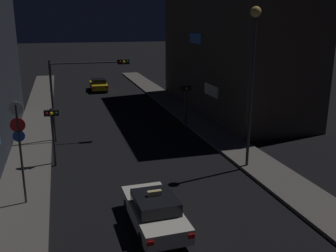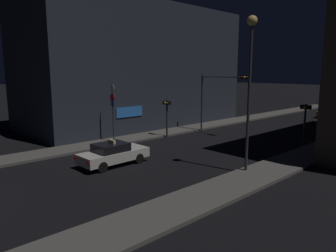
{
  "view_description": "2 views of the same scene",
  "coord_description": "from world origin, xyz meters",
  "views": [
    {
      "loc": [
        -4.24,
        -3.05,
        8.03
      ],
      "look_at": [
        0.76,
        14.48,
        2.97
      ],
      "focal_mm": 40.51,
      "sensor_mm": 36.0,
      "label": 1
    },
    {
      "loc": [
        15.28,
        -0.12,
        5.77
      ],
      "look_at": [
        -1.55,
        15.4,
        1.82
      ],
      "focal_mm": 33.46,
      "sensor_mm": 36.0,
      "label": 2
    }
  ],
  "objects": [
    {
      "name": "sidewalk_left",
      "position": [
        -6.35,
        27.12,
        0.09
      ],
      "size": [
        2.48,
        58.24,
        0.17
      ],
      "primitive_type": "cube",
      "color": "#5B5651",
      "rests_on": "ground_plane"
    },
    {
      "name": "traffic_light_left_kerb",
      "position": [
        -4.86,
        18.29,
        2.44
      ],
      "size": [
        0.8,
        0.42,
        3.37
      ],
      "color": "#2D2D33",
      "rests_on": "ground_plane"
    },
    {
      "name": "building_facade_left",
      "position": [
        -13.15,
        20.88,
        6.25
      ],
      "size": [
        11.2,
        23.29,
        12.5
      ],
      "color": "#282D38",
      "rests_on": "ground_plane"
    },
    {
      "name": "taxi",
      "position": [
        -1.02,
        10.22,
        0.74
      ],
      "size": [
        1.92,
        4.5,
        1.62
      ],
      "color": "silver",
      "rests_on": "ground_plane"
    },
    {
      "name": "traffic_light_overhead",
      "position": [
        -2.83,
        22.92,
        4.07
      ],
      "size": [
        5.34,
        0.42,
        5.59
      ],
      "color": "#2D2D33",
      "rests_on": "ground_plane"
    },
    {
      "name": "traffic_light_right_kerb",
      "position": [
        4.86,
        23.89,
        2.43
      ],
      "size": [
        0.8,
        0.42,
        3.36
      ],
      "color": "#2D2D33",
      "rests_on": "ground_plane"
    },
    {
      "name": "sign_pole_left",
      "position": [
        -6.13,
        13.57,
        3.01
      ],
      "size": [
        0.63,
        0.1,
        4.63
      ],
      "color": "#2D2D33",
      "rests_on": "sidewalk_left"
    },
    {
      "name": "street_lamp_near_block",
      "position": [
        5.54,
        14.98,
        6.16
      ],
      "size": [
        0.56,
        0.56,
        8.59
      ],
      "color": "#2D2D33",
      "rests_on": "sidewalk_right"
    },
    {
      "name": "far_car",
      "position": [
        0.08,
        42.25,
        0.73
      ],
      "size": [
        1.83,
        4.45,
        1.42
      ],
      "color": "yellow",
      "rests_on": "ground_plane"
    }
  ]
}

